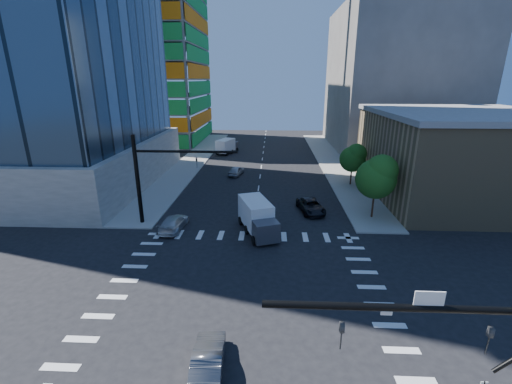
{
  "coord_description": "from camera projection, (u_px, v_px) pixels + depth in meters",
  "views": [
    {
      "loc": [
        1.73,
        -20.41,
        14.12
      ],
      "look_at": [
        0.4,
        8.0,
        4.73
      ],
      "focal_mm": 24.0,
      "sensor_mm": 36.0,
      "label": 1
    }
  ],
  "objects": [
    {
      "name": "construction_building",
      "position": [
        143.0,
        30.0,
        76.11
      ],
      "size": [
        25.16,
        34.5,
        70.6
      ],
      "color": "gray",
      "rests_on": "ground"
    },
    {
      "name": "bg_building_ne",
      "position": [
        395.0,
        80.0,
        70.45
      ],
      "size": [
        24.0,
        30.0,
        28.0
      ],
      "primitive_type": "cube",
      "color": "slate",
      "rests_on": "ground"
    },
    {
      "name": "car_sb_mid",
      "position": [
        236.0,
        171.0,
        52.78
      ],
      "size": [
        2.46,
        4.37,
        1.4
      ],
      "primitive_type": "imported",
      "rotation": [
        0.0,
        0.0,
        2.94
      ],
      "color": "#A8AAB0",
      "rests_on": "ground"
    },
    {
      "name": "ground",
      "position": [
        245.0,
        292.0,
        23.87
      ],
      "size": [
        160.0,
        160.0,
        0.0
      ],
      "primitive_type": "plane",
      "color": "black",
      "rests_on": "ground"
    },
    {
      "name": "car_sb_cross",
      "position": [
        208.0,
        361.0,
        17.12
      ],
      "size": [
        1.83,
        4.44,
        1.43
      ],
      "primitive_type": "imported",
      "rotation": [
        0.0,
        0.0,
        3.22
      ],
      "color": "#4E4F53",
      "rests_on": "ground"
    },
    {
      "name": "commercial_building",
      "position": [
        461.0,
        155.0,
        41.96
      ],
      "size": [
        20.5,
        22.5,
        10.6
      ],
      "color": "#8F7A53",
      "rests_on": "ground"
    },
    {
      "name": "sidewalk_ne",
      "position": [
        332.0,
        162.0,
        61.23
      ],
      "size": [
        5.0,
        60.0,
        0.15
      ],
      "primitive_type": "cube",
      "color": "#9A9791",
      "rests_on": "ground"
    },
    {
      "name": "tree_south",
      "position": [
        378.0,
        176.0,
        35.03
      ],
      "size": [
        4.16,
        4.16,
        6.82
      ],
      "color": "#382316",
      "rests_on": "sidewalk_ne"
    },
    {
      "name": "signal_mast_nw",
      "position": [
        152.0,
        172.0,
        33.5
      ],
      "size": [
        10.2,
        0.4,
        9.0
      ],
      "color": "black",
      "rests_on": "sidewalk_nw"
    },
    {
      "name": "road_markings",
      "position": [
        245.0,
        292.0,
        23.86
      ],
      "size": [
        20.0,
        20.0,
        0.01
      ],
      "primitive_type": "cube",
      "color": "silver",
      "rests_on": "ground"
    },
    {
      "name": "tree_north",
      "position": [
        354.0,
        157.0,
        46.61
      ],
      "size": [
        3.54,
        3.52,
        5.78
      ],
      "color": "#382316",
      "rests_on": "sidewalk_ne"
    },
    {
      "name": "box_truck_near",
      "position": [
        258.0,
        220.0,
        32.53
      ],
      "size": [
        4.31,
        6.33,
        3.06
      ],
      "rotation": [
        0.0,
        0.0,
        0.34
      ],
      "color": "black",
      "rests_on": "ground"
    },
    {
      "name": "car_sb_near",
      "position": [
        174.0,
        223.0,
        33.65
      ],
      "size": [
        2.25,
        4.92,
        1.39
      ],
      "primitive_type": "imported",
      "rotation": [
        0.0,
        0.0,
        3.08
      ],
      "color": "silver",
      "rests_on": "ground"
    },
    {
      "name": "car_nb_far",
      "position": [
        311.0,
        206.0,
        38.09
      ],
      "size": [
        3.25,
        5.35,
        1.39
      ],
      "primitive_type": "imported",
      "rotation": [
        0.0,
        0.0,
        0.2
      ],
      "color": "black",
      "rests_on": "ground"
    },
    {
      "name": "sidewalk_nw",
      "position": [
        194.0,
        160.0,
        62.34
      ],
      "size": [
        5.0,
        60.0,
        0.15
      ],
      "primitive_type": "cube",
      "color": "#9A9791",
      "rests_on": "ground"
    },
    {
      "name": "box_truck_far",
      "position": [
        228.0,
        147.0,
        68.33
      ],
      "size": [
        4.09,
        6.01,
        2.91
      ],
      "rotation": [
        0.0,
        0.0,
        2.8
      ],
      "color": "black",
      "rests_on": "ground"
    }
  ]
}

